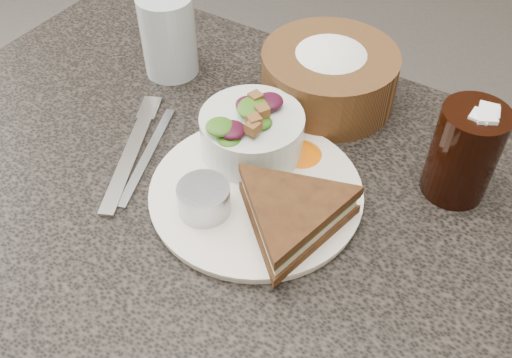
{
  "coord_description": "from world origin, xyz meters",
  "views": [
    {
      "loc": [
        0.27,
        -0.38,
        1.28
      ],
      "look_at": [
        0.03,
        0.02,
        0.78
      ],
      "focal_mm": 40.0,
      "sensor_mm": 36.0,
      "label": 1
    }
  ],
  "objects_px": {
    "dinner_plate": "(256,193)",
    "water_glass": "(168,35)",
    "dining_table": "(236,346)",
    "sandwich": "(291,215)",
    "cola_glass": "(465,149)",
    "bread_basket": "(329,69)",
    "salad_bowl": "(252,127)",
    "dressing_ramekin": "(204,199)"
  },
  "relations": [
    {
      "from": "cola_glass",
      "to": "water_glass",
      "type": "bearing_deg",
      "value": 177.91
    },
    {
      "from": "salad_bowl",
      "to": "dressing_ramekin",
      "type": "height_order",
      "value": "salad_bowl"
    },
    {
      "from": "dinner_plate",
      "to": "cola_glass",
      "type": "xyz_separation_m",
      "value": [
        0.2,
        0.14,
        0.06
      ]
    },
    {
      "from": "dining_table",
      "to": "water_glass",
      "type": "height_order",
      "value": "water_glass"
    },
    {
      "from": "sandwich",
      "to": "water_glass",
      "type": "distance_m",
      "value": 0.37
    },
    {
      "from": "sandwich",
      "to": "bread_basket",
      "type": "height_order",
      "value": "bread_basket"
    },
    {
      "from": "sandwich",
      "to": "salad_bowl",
      "type": "bearing_deg",
      "value": -176.4
    },
    {
      "from": "salad_bowl",
      "to": "cola_glass",
      "type": "height_order",
      "value": "cola_glass"
    },
    {
      "from": "dining_table",
      "to": "bread_basket",
      "type": "bearing_deg",
      "value": 86.93
    },
    {
      "from": "bread_basket",
      "to": "cola_glass",
      "type": "height_order",
      "value": "cola_glass"
    },
    {
      "from": "dining_table",
      "to": "cola_glass",
      "type": "relative_size",
      "value": 7.43
    },
    {
      "from": "salad_bowl",
      "to": "dressing_ramekin",
      "type": "distance_m",
      "value": 0.12
    },
    {
      "from": "dining_table",
      "to": "cola_glass",
      "type": "bearing_deg",
      "value": 35.93
    },
    {
      "from": "sandwich",
      "to": "salad_bowl",
      "type": "height_order",
      "value": "salad_bowl"
    },
    {
      "from": "dressing_ramekin",
      "to": "cola_glass",
      "type": "distance_m",
      "value": 0.31
    },
    {
      "from": "dressing_ramekin",
      "to": "cola_glass",
      "type": "height_order",
      "value": "cola_glass"
    },
    {
      "from": "dining_table",
      "to": "sandwich",
      "type": "distance_m",
      "value": 0.42
    },
    {
      "from": "sandwich",
      "to": "dining_table",
      "type": "bearing_deg",
      "value": -140.23
    },
    {
      "from": "dinner_plate",
      "to": "water_glass",
      "type": "height_order",
      "value": "water_glass"
    },
    {
      "from": "dining_table",
      "to": "cola_glass",
      "type": "height_order",
      "value": "cola_glass"
    },
    {
      "from": "bread_basket",
      "to": "dressing_ramekin",
      "type": "bearing_deg",
      "value": -94.63
    },
    {
      "from": "dressing_ramekin",
      "to": "water_glass",
      "type": "bearing_deg",
      "value": 134.9
    },
    {
      "from": "dinner_plate",
      "to": "salad_bowl",
      "type": "distance_m",
      "value": 0.08
    },
    {
      "from": "dining_table",
      "to": "cola_glass",
      "type": "distance_m",
      "value": 0.52
    },
    {
      "from": "bread_basket",
      "to": "water_glass",
      "type": "distance_m",
      "value": 0.24
    },
    {
      "from": "dining_table",
      "to": "sandwich",
      "type": "bearing_deg",
      "value": -3.22
    },
    {
      "from": "dressing_ramekin",
      "to": "bread_basket",
      "type": "bearing_deg",
      "value": 85.37
    },
    {
      "from": "dressing_ramekin",
      "to": "dinner_plate",
      "type": "bearing_deg",
      "value": 59.56
    },
    {
      "from": "dinner_plate",
      "to": "cola_glass",
      "type": "distance_m",
      "value": 0.25
    },
    {
      "from": "dinner_plate",
      "to": "dressing_ramekin",
      "type": "distance_m",
      "value": 0.07
    },
    {
      "from": "dressing_ramekin",
      "to": "water_glass",
      "type": "relative_size",
      "value": 0.5
    },
    {
      "from": "water_glass",
      "to": "sandwich",
      "type": "bearing_deg",
      "value": -30.6
    },
    {
      "from": "dining_table",
      "to": "dinner_plate",
      "type": "height_order",
      "value": "dinner_plate"
    },
    {
      "from": "bread_basket",
      "to": "water_glass",
      "type": "relative_size",
      "value": 1.54
    },
    {
      "from": "dining_table",
      "to": "water_glass",
      "type": "xyz_separation_m",
      "value": [
        -0.22,
        0.18,
        0.44
      ]
    },
    {
      "from": "dinner_plate",
      "to": "cola_glass",
      "type": "bearing_deg",
      "value": 34.76
    },
    {
      "from": "cola_glass",
      "to": "bread_basket",
      "type": "bearing_deg",
      "value": 160.4
    },
    {
      "from": "dining_table",
      "to": "water_glass",
      "type": "distance_m",
      "value": 0.52
    },
    {
      "from": "salad_bowl",
      "to": "cola_glass",
      "type": "bearing_deg",
      "value": 18.48
    },
    {
      "from": "bread_basket",
      "to": "sandwich",
      "type": "bearing_deg",
      "value": -72.48
    },
    {
      "from": "dinner_plate",
      "to": "water_glass",
      "type": "bearing_deg",
      "value": 147.91
    },
    {
      "from": "dining_table",
      "to": "bread_basket",
      "type": "height_order",
      "value": "bread_basket"
    }
  ]
}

